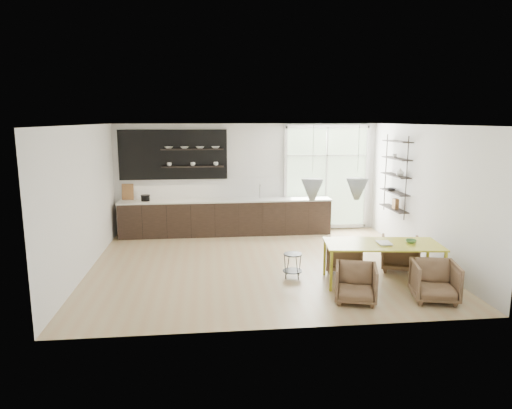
% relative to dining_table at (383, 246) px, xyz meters
% --- Properties ---
extents(room, '(7.02, 6.01, 2.91)m').
position_rel_dining_table_xyz_m(room, '(-1.52, 2.42, 0.75)').
color(room, tan).
rests_on(room, ground).
extents(kitchen_run, '(5.54, 0.69, 2.75)m').
position_rel_dining_table_xyz_m(kitchen_run, '(-2.80, 4.01, -0.11)').
color(kitchen_run, black).
rests_on(kitchen_run, ground).
extents(right_shelving, '(0.26, 1.22, 1.90)m').
position_rel_dining_table_xyz_m(right_shelving, '(1.26, 2.50, 0.94)').
color(right_shelving, black).
rests_on(right_shelving, ground).
extents(dining_table, '(2.19, 1.19, 0.76)m').
position_rel_dining_table_xyz_m(dining_table, '(0.00, 0.00, 0.00)').
color(dining_table, gold).
rests_on(dining_table, ground).
extents(armchair_back_left, '(0.89, 0.90, 0.65)m').
position_rel_dining_table_xyz_m(armchair_back_left, '(-0.47, 0.75, -0.39)').
color(armchair_back_left, brown).
rests_on(armchair_back_left, ground).
extents(armchair_back_right, '(0.94, 0.95, 0.68)m').
position_rel_dining_table_xyz_m(armchair_back_right, '(0.67, 0.72, -0.37)').
color(armchair_back_right, brown).
rests_on(armchair_back_right, ground).
extents(armchair_front_left, '(0.85, 0.86, 0.63)m').
position_rel_dining_table_xyz_m(armchair_front_left, '(-0.75, -0.79, -0.40)').
color(armchair_front_left, brown).
rests_on(armchair_front_left, ground).
extents(armchair_front_right, '(0.86, 0.87, 0.66)m').
position_rel_dining_table_xyz_m(armchair_front_right, '(0.58, -0.88, -0.38)').
color(armchair_front_right, brown).
rests_on(armchair_front_right, ground).
extents(wire_stool, '(0.38, 0.38, 0.48)m').
position_rel_dining_table_xyz_m(wire_stool, '(-1.58, 0.48, -0.40)').
color(wire_stool, black).
rests_on(wire_stool, ground).
extents(table_book, '(0.25, 0.33, 0.03)m').
position_rel_dining_table_xyz_m(table_book, '(-0.11, -0.03, 0.07)').
color(table_book, white).
rests_on(table_book, dining_table).
extents(table_bowl, '(0.23, 0.23, 0.06)m').
position_rel_dining_table_xyz_m(table_bowl, '(0.53, -0.02, 0.08)').
color(table_bowl, '#4A7C45').
rests_on(table_bowl, dining_table).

